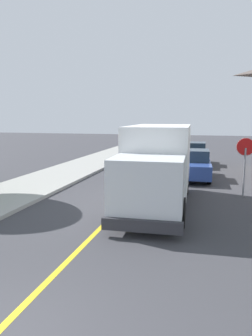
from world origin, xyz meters
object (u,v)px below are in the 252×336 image
Objects in this scene: box_truck at (158,162)px; stop_sign at (245,156)px; parked_car_mid at (194,154)px; parked_car_near at (194,165)px.

stop_sign is (3.53, 2.30, 0.09)m from box_truck.
box_truck is at bearing -94.48° from parked_car_mid.
box_truck is 1.63× the size of parked_car_near.
stop_sign is at bearing 33.12° from box_truck.
box_truck reaches higher than parked_car_mid.
parked_car_mid is (0.91, 11.66, -0.97)m from box_truck.
stop_sign is (2.61, -9.36, 1.06)m from parked_car_mid.
parked_car_mid is 1.67× the size of stop_sign.
stop_sign is at bearing -74.41° from parked_car_mid.
stop_sign reaches higher than parked_car_mid.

